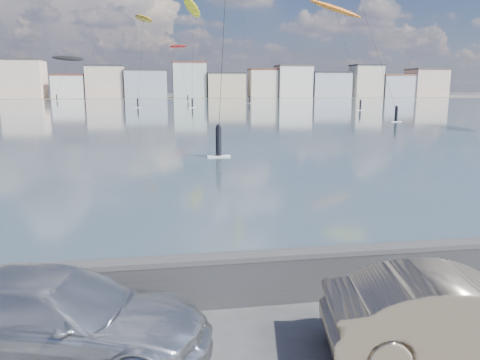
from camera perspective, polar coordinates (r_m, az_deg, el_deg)
The scene contains 11 objects.
bay_water at distance 97.23m, azimuth -9.27°, elevation 8.64°, with size 500.00×177.00×0.00m, color #3C525A.
far_shore_strip at distance 205.68m, azimuth -9.51°, elevation 9.92°, with size 500.00×60.00×0.00m, color #4C473D.
seawall at distance 9.09m, azimuth -4.97°, elevation -11.87°, with size 400.00×0.36×1.08m.
far_buildings at distance 191.66m, azimuth -9.15°, elevation 11.65°, with size 240.79×13.26×14.60m.
car_silver at distance 7.93m, azimuth -21.66°, elevation -15.35°, with size 1.96×4.82×1.40m, color silver.
car_champagne at distance 8.25m, azimuth 25.24°, elevation -14.73°, with size 1.44×4.13×1.36m, color tan.
kitesurfer_6 at distance 113.88m, azimuth -11.68°, elevation 18.63°, with size 6.26×18.97×21.29m.
kitesurfer_7 at distance 164.02m, azimuth -20.21°, elevation 13.72°, with size 11.43×9.85×14.77m.
kitesurfer_8 at distance 107.89m, azimuth -5.86°, elevation 20.02°, with size 5.43×13.69×22.98m.
kitesurfer_11 at distance 152.50m, azimuth -7.57°, elevation 15.73°, with size 6.80×19.15×17.28m.
kitesurfer_14 at distance 97.10m, azimuth 11.58°, elevation 19.66°, with size 10.71×11.20×21.19m.
Camera 1 is at (-0.62, -5.64, 4.14)m, focal length 35.00 mm.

